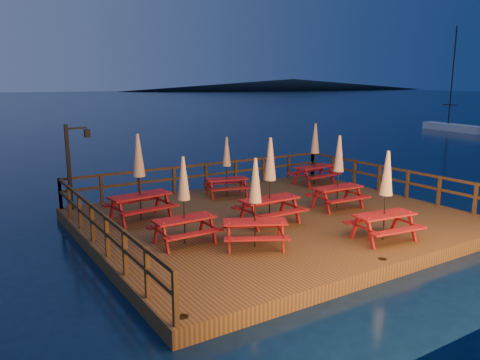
% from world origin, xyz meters
% --- Properties ---
extents(ground, '(500.00, 500.00, 0.00)m').
position_xyz_m(ground, '(0.00, 0.00, 0.00)').
color(ground, black).
rests_on(ground, ground).
extents(deck, '(12.00, 10.00, 0.40)m').
position_xyz_m(deck, '(0.00, 0.00, 0.20)').
color(deck, '#402614').
rests_on(deck, ground).
extents(deck_piles, '(11.44, 9.44, 1.40)m').
position_xyz_m(deck_piles, '(0.00, 0.00, -0.30)').
color(deck_piles, '#362211').
rests_on(deck_piles, ground).
extents(railing, '(11.80, 9.75, 1.10)m').
position_xyz_m(railing, '(0.00, 1.78, 1.16)').
color(railing, '#362211').
rests_on(railing, deck).
extents(lamp_post, '(0.85, 0.18, 3.00)m').
position_xyz_m(lamp_post, '(-5.39, 4.55, 2.20)').
color(lamp_post, black).
rests_on(lamp_post, deck).
extents(headland_right, '(230.40, 86.40, 7.00)m').
position_xyz_m(headland_right, '(185.00, 230.00, 3.50)').
color(headland_right, black).
rests_on(headland_right, ground).
extents(sailboat, '(2.43, 7.10, 10.39)m').
position_xyz_m(sailboat, '(34.28, 16.26, 0.35)').
color(sailboat, silver).
rests_on(sailboat, ground).
extents(picnic_table_0, '(1.92, 1.58, 2.74)m').
position_xyz_m(picnic_table_0, '(-0.63, -0.56, 1.82)').
color(picnic_table_0, maroon).
rests_on(picnic_table_0, deck).
extents(picnic_table_1, '(1.92, 1.71, 2.35)m').
position_xyz_m(picnic_table_1, '(0.10, 3.31, 1.62)').
color(picnic_table_1, maroon).
rests_on(picnic_table_1, deck).
extents(picnic_table_2, '(2.18, 2.06, 2.46)m').
position_xyz_m(picnic_table_2, '(-2.25, -2.13, 1.68)').
color(picnic_table_2, maroon).
rests_on(picnic_table_2, deck).
extents(picnic_table_3, '(1.73, 1.42, 2.45)m').
position_xyz_m(picnic_table_3, '(-3.73, -0.84, 1.67)').
color(picnic_table_3, maroon).
rests_on(picnic_table_3, deck).
extents(picnic_table_4, '(2.02, 1.72, 2.67)m').
position_xyz_m(picnic_table_4, '(4.49, 3.16, 1.79)').
color(picnic_table_4, maroon).
rests_on(picnic_table_4, deck).
extents(picnic_table_5, '(1.89, 1.58, 2.60)m').
position_xyz_m(picnic_table_5, '(2.48, -0.37, 1.75)').
color(picnic_table_5, maroon).
rests_on(picnic_table_5, deck).
extents(picnic_table_6, '(2.15, 1.84, 2.82)m').
position_xyz_m(picnic_table_6, '(-3.95, 1.99, 1.86)').
color(picnic_table_6, maroon).
rests_on(picnic_table_6, deck).
extents(picnic_table_7, '(1.97, 1.69, 2.56)m').
position_xyz_m(picnic_table_7, '(1.17, -3.60, 1.73)').
color(picnic_table_7, maroon).
rests_on(picnic_table_7, deck).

